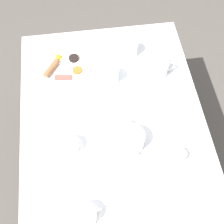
{
  "coord_description": "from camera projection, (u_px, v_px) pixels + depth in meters",
  "views": [
    {
      "loc": [
        0.1,
        0.74,
        2.02
      ],
      "look_at": [
        0.0,
        0.0,
        0.75
      ],
      "focal_mm": 50.0,
      "sensor_mm": 36.0,
      "label": 1
    }
  ],
  "objects": [
    {
      "name": "ground_plane",
      "position": [
        112.0,
        168.0,
        2.12
      ],
      "size": [
        8.0,
        8.0,
        0.0
      ],
      "primitive_type": "plane",
      "color": "#4C4742"
    },
    {
      "name": "table",
      "position": [
        112.0,
        121.0,
        1.56
      ],
      "size": [
        0.87,
        1.13,
        0.73
      ],
      "color": "silver",
      "rests_on": "ground_plane"
    },
    {
      "name": "breakfast_plate",
      "position": [
        64.0,
        67.0,
        1.63
      ],
      "size": [
        0.27,
        0.27,
        0.04
      ],
      "color": "white",
      "rests_on": "table"
    },
    {
      "name": "teapot_near",
      "position": [
        157.0,
        67.0,
        1.58
      ],
      "size": [
        0.2,
        0.12,
        0.11
      ],
      "rotation": [
        0.0,
        0.0,
        6.27
      ],
      "color": "white",
      "rests_on": "table"
    },
    {
      "name": "teapot_far",
      "position": [
        131.0,
        139.0,
        1.38
      ],
      "size": [
        0.12,
        0.2,
        0.11
      ],
      "rotation": [
        0.0,
        0.0,
        1.62
      ],
      "color": "white",
      "rests_on": "table"
    },
    {
      "name": "teacup_with_saucer_left",
      "position": [
        86.0,
        216.0,
        1.22
      ],
      "size": [
        0.13,
        0.13,
        0.07
      ],
      "color": "white",
      "rests_on": "table"
    },
    {
      "name": "teacup_with_saucer_right",
      "position": [
        69.0,
        146.0,
        1.38
      ],
      "size": [
        0.13,
        0.14,
        0.07
      ],
      "color": "white",
      "rests_on": "table"
    },
    {
      "name": "water_glass_tall",
      "position": [
        130.0,
        48.0,
        1.65
      ],
      "size": [
        0.08,
        0.08,
        0.09
      ],
      "color": "white",
      "rests_on": "table"
    },
    {
      "name": "water_glass_short",
      "position": [
        111.0,
        75.0,
        1.56
      ],
      "size": [
        0.08,
        0.08,
        0.09
      ],
      "color": "white",
      "rests_on": "table"
    },
    {
      "name": "creamer_jug",
      "position": [
        179.0,
        156.0,
        1.36
      ],
      "size": [
        0.08,
        0.06,
        0.05
      ],
      "color": "white",
      "rests_on": "table"
    },
    {
      "name": "napkin_folded",
      "position": [
        88.0,
        107.0,
        1.51
      ],
      "size": [
        0.17,
        0.18,
        0.01
      ],
      "rotation": [
        0.0,
        0.0,
        5.21
      ],
      "color": "white",
      "rests_on": "table"
    },
    {
      "name": "fork_by_plate",
      "position": [
        190.0,
        197.0,
        1.29
      ],
      "size": [
        0.03,
        0.18,
        0.0
      ],
      "rotation": [
        0.0,
        0.0,
        3.05
      ],
      "color": "silver",
      "rests_on": "table"
    },
    {
      "name": "knife_by_plate",
      "position": [
        136.0,
        195.0,
        1.3
      ],
      "size": [
        0.06,
        0.19,
        0.0
      ],
      "rotation": [
        0.0,
        0.0,
        6.04
      ],
      "color": "silver",
      "rests_on": "table"
    },
    {
      "name": "spoon_for_tea",
      "position": [
        148.0,
        40.0,
        1.73
      ],
      "size": [
        0.1,
        0.13,
        0.0
      ],
      "rotation": [
        0.0,
        0.0,
        3.73
      ],
      "color": "silver",
      "rests_on": "table"
    },
    {
      "name": "fork_spare",
      "position": [
        160.0,
        110.0,
        1.5
      ],
      "size": [
        0.17,
        0.02,
        0.0
      ],
      "rotation": [
        0.0,
        0.0,
        4.72
      ],
      "color": "silver",
      "rests_on": "table"
    }
  ]
}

